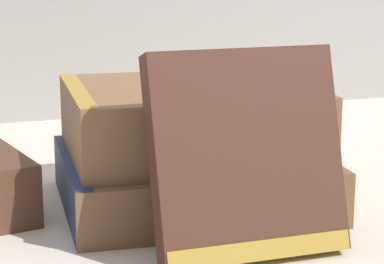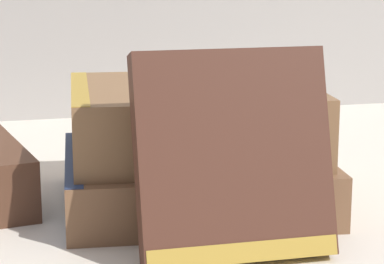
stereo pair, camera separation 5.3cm
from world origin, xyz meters
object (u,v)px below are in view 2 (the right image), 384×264
object	(u,v)px
book_flat_top	(185,119)
book_leaning_front	(234,164)
pocket_watch	(241,79)
book_flat_bottom	(186,179)

from	to	relation	value
book_flat_top	book_leaning_front	distance (m)	0.11
pocket_watch	book_flat_top	bearing A→B (deg)	179.40
book_flat_bottom	pocket_watch	world-z (taller)	pocket_watch
book_flat_bottom	book_leaning_front	bearing A→B (deg)	-82.71
book_flat_bottom	pocket_watch	distance (m)	0.08
book_flat_bottom	pocket_watch	xyz separation A→B (m)	(0.04, 0.00, 0.07)
book_flat_bottom	book_leaning_front	size ratio (longest dim) A/B	1.57
book_leaning_front	pocket_watch	world-z (taller)	book_leaning_front
book_flat_top	book_leaning_front	bearing A→B (deg)	-82.62
book_flat_bottom	pocket_watch	size ratio (longest dim) A/B	3.64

